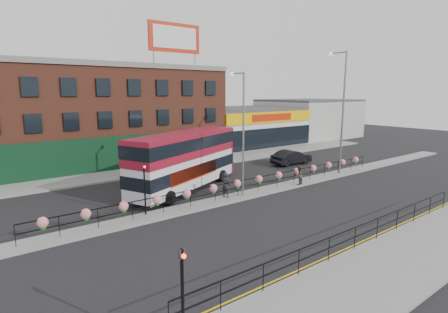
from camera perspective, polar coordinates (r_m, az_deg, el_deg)
ground at (r=26.18m, az=3.97°, el=-6.35°), size 120.00×120.00×0.00m
south_pavement at (r=19.37m, az=28.63°, el=-13.68°), size 60.00×4.00×0.15m
north_pavement at (r=35.80m, az=-8.70°, el=-1.70°), size 60.00×4.00×0.15m
median at (r=26.16m, az=3.98°, el=-6.20°), size 60.00×1.60×0.15m
yellow_line_inner at (r=20.33m, az=22.60°, el=-12.25°), size 60.00×0.10×0.01m
yellow_line_outer at (r=20.25m, az=23.05°, el=-12.37°), size 60.00×0.10×0.01m
brick_building at (r=40.87m, az=-19.25°, el=6.50°), size 25.00×12.21×10.30m
supermarket at (r=50.82m, az=2.97°, el=4.95°), size 15.00×12.25×5.30m
warehouse_east at (r=61.33m, az=13.61°, el=6.10°), size 14.50×12.00×6.30m
billboard at (r=39.22m, az=-8.06°, el=18.64°), size 6.00×0.29×4.40m
median_railing at (r=25.90m, az=4.00°, el=-4.14°), size 30.04×0.56×1.23m
south_railing at (r=18.18m, az=20.63°, el=-11.59°), size 20.04×0.05×1.12m
double_decker_bus at (r=27.17m, az=-6.34°, el=0.26°), size 11.28×6.96×4.52m
car at (r=37.57m, az=10.97°, el=-0.11°), size 1.90×4.79×1.55m
pedestrian_a at (r=24.95m, az=0.29°, el=-4.61°), size 0.96×0.87×1.85m
pedestrian_b at (r=28.96m, az=12.12°, el=-3.01°), size 1.07×1.00×1.56m
lamp_column_west at (r=24.85m, az=2.86°, el=5.41°), size 0.32×1.55×8.83m
lamp_column_east at (r=33.49m, az=18.55°, el=8.42°), size 0.40×1.93×11.01m
traffic_light_south at (r=10.41m, az=-6.83°, el=-19.09°), size 0.15×0.28×3.65m
traffic_light_median at (r=21.67m, az=-12.89°, el=-3.42°), size 0.15×0.28×3.65m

